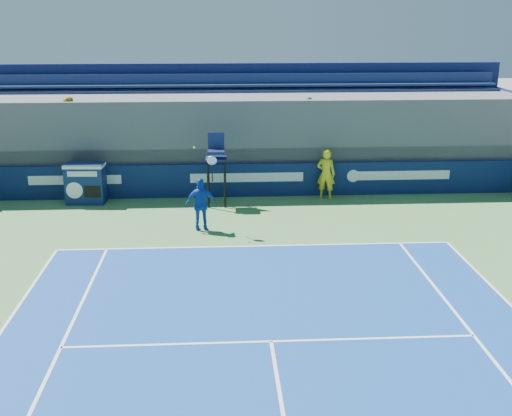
{
  "coord_description": "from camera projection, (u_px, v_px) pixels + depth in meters",
  "views": [
    {
      "loc": [
        -0.97,
        -4.97,
        6.23
      ],
      "look_at": [
        0.0,
        11.5,
        1.25
      ],
      "focal_mm": 45.0,
      "sensor_mm": 36.0,
      "label": 1
    }
  ],
  "objects": [
    {
      "name": "umpire_chair",
      "position": [
        216.0,
        161.0,
        21.43
      ],
      "size": [
        0.72,
        0.72,
        2.48
      ],
      "color": "black",
      "rests_on": "ground"
    },
    {
      "name": "match_clock",
      "position": [
        86.0,
        182.0,
        21.91
      ],
      "size": [
        1.36,
        0.8,
        1.4
      ],
      "color": "#101F50",
      "rests_on": "ground"
    },
    {
      "name": "ball_person",
      "position": [
        326.0,
        174.0,
        22.41
      ],
      "size": [
        0.74,
        0.6,
        1.77
      ],
      "primitive_type": "imported",
      "rotation": [
        0.0,
        0.0,
        2.84
      ],
      "color": "yellow",
      "rests_on": "apron"
    },
    {
      "name": "stadium_seating",
      "position": [
        244.0,
        135.0,
        24.38
      ],
      "size": [
        21.0,
        4.05,
        4.4
      ],
      "color": "#57575C",
      "rests_on": "ground"
    },
    {
      "name": "tennis_player",
      "position": [
        201.0,
        204.0,
        19.1
      ],
      "size": [
        0.97,
        0.43,
        2.57
      ],
      "color": "#1442A7",
      "rests_on": "apron"
    },
    {
      "name": "back_hoarding",
      "position": [
        247.0,
        180.0,
        22.77
      ],
      "size": [
        20.4,
        0.21,
        1.2
      ],
      "color": "#0C1943",
      "rests_on": "ground"
    }
  ]
}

